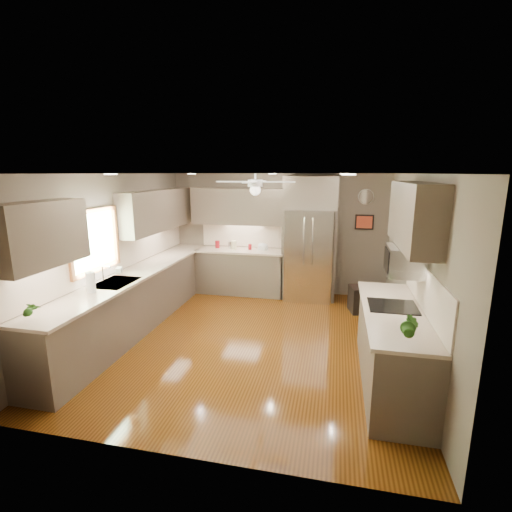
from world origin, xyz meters
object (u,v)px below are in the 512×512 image
at_px(canister_b, 231,245).
at_px(bowl, 263,249).
at_px(refrigerator, 310,241).
at_px(microwave, 405,261).
at_px(canister_d, 250,247).
at_px(soap_bottle, 120,270).
at_px(canister_a, 217,244).
at_px(potted_plant_left, 29,310).
at_px(canister_c, 234,245).
at_px(paper_towel, 91,282).
at_px(potted_plant_right, 410,327).
at_px(stool, 362,299).

relative_size(canister_b, bowl, 0.65).
bearing_deg(refrigerator, microwave, -63.91).
distance_m(canister_d, soap_bottle, 2.83).
xyz_separation_m(canister_d, refrigerator, (1.24, -0.07, 0.19)).
distance_m(canister_a, potted_plant_left, 4.34).
distance_m(canister_a, microwave, 4.33).
bearing_deg(canister_a, potted_plant_left, -99.47).
xyz_separation_m(canister_c, microwave, (2.90, -2.76, 0.45)).
height_order(canister_b, potted_plant_left, potted_plant_left).
height_order(canister_a, potted_plant_left, potted_plant_left).
distance_m(potted_plant_left, refrigerator, 4.97).
bearing_deg(canister_d, canister_b, 177.08).
relative_size(bowl, paper_towel, 0.78).
bearing_deg(canister_c, canister_b, 153.26).
height_order(soap_bottle, potted_plant_left, potted_plant_left).
xyz_separation_m(canister_d, potted_plant_right, (2.46, -3.92, 0.10)).
bearing_deg(potted_plant_left, canister_c, 75.56).
distance_m(stool, paper_towel, 4.59).
relative_size(canister_b, paper_towel, 0.51).
bearing_deg(canister_a, microwave, -40.44).
bearing_deg(microwave, canister_a, 139.56).
relative_size(canister_a, potted_plant_left, 0.54).
xyz_separation_m(canister_a, soap_bottle, (-0.82, -2.39, 0.01)).
bearing_deg(canister_c, soap_bottle, -116.96).
relative_size(canister_b, potted_plant_right, 0.48).
bearing_deg(canister_a, paper_towel, -102.58).
height_order(canister_d, refrigerator, refrigerator).
relative_size(stool, paper_towel, 1.72).
bearing_deg(canister_d, stool, -15.84).
height_order(potted_plant_left, paper_towel, paper_towel).
height_order(soap_bottle, refrigerator, refrigerator).
bearing_deg(canister_b, potted_plant_right, -53.77).
xyz_separation_m(soap_bottle, microwave, (4.10, -0.41, 0.45)).
xyz_separation_m(refrigerator, paper_towel, (-2.68, -3.14, -0.11)).
bearing_deg(refrigerator, stool, -29.03).
xyz_separation_m(microwave, stool, (-0.29, 2.13, -1.24)).
bearing_deg(canister_c, potted_plant_left, -104.44).
bearing_deg(canister_c, microwave, -43.50).
bearing_deg(refrigerator, potted_plant_right, -72.36).
distance_m(canister_d, potted_plant_right, 4.63).
distance_m(soap_bottle, microwave, 4.14).
xyz_separation_m(canister_d, microwave, (2.56, -2.78, 0.48)).
relative_size(canister_a, potted_plant_right, 0.48).
bearing_deg(potted_plant_left, canister_b, 76.81).
bearing_deg(bowl, soap_bottle, -127.33).
distance_m(soap_bottle, potted_plant_right, 4.29).
xyz_separation_m(potted_plant_left, paper_towel, (-0.01, 1.04, -0.00)).
bearing_deg(canister_b, canister_d, -2.92).
bearing_deg(canister_a, bowl, -1.22).
xyz_separation_m(canister_a, potted_plant_left, (-0.71, -4.28, 0.06)).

